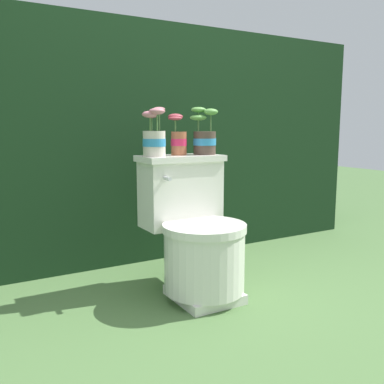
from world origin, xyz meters
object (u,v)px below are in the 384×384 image
Objects in this scene: potted_plant_left at (154,138)px; potted_plant_midleft at (178,138)px; toilet at (195,234)px; potted_plant_middle at (204,137)px.

potted_plant_left is 1.14× the size of potted_plant_midleft.
potted_plant_midleft is at bearing 16.12° from potted_plant_left.
potted_plant_left is at bearing -163.88° from potted_plant_midleft.
potted_plant_midleft reaches higher than toilet.
potted_plant_midleft is 0.14m from potted_plant_middle.
potted_plant_left reaches higher than toilet.
potted_plant_middle reaches higher than potted_plant_midleft.
potted_plant_left is 0.98× the size of potted_plant_middle.
potted_plant_left is 0.16m from potted_plant_midleft.
potted_plant_midleft is at bearing 168.94° from potted_plant_middle.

